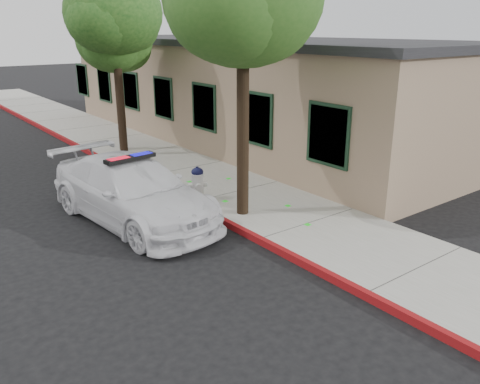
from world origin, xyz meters
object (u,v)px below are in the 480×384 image
street_tree_mid (114,18)px  street_tree_far (116,43)px  clapboard_building (247,90)px  street_tree_near (244,4)px  police_car (133,191)px  fire_hydrant (198,183)px

street_tree_mid → street_tree_far: bearing=66.2°
clapboard_building → street_tree_far: 5.86m
street_tree_near → clapboard_building: bearing=51.4°
street_tree_mid → street_tree_near: bearing=-91.4°
street_tree_mid → clapboard_building: bearing=-0.3°
police_car → street_tree_mid: bearing=60.8°
police_car → street_tree_far: bearing=60.6°
clapboard_building → police_car: size_ratio=3.69×
street_tree_mid → street_tree_far: size_ratio=1.22×
fire_hydrant → street_tree_near: street_tree_near is taller
street_tree_far → police_car: bearing=-112.7°
police_car → street_tree_mid: 7.69m
clapboard_building → street_tree_mid: size_ratio=3.26×
fire_hydrant → street_tree_near: (0.36, -1.58, 4.55)m
police_car → street_tree_far: (2.82, 6.75, 3.31)m
fire_hydrant → street_tree_far: (0.89, 6.73, 3.48)m
clapboard_building → street_tree_near: size_ratio=3.10×
street_tree_near → street_tree_far: bearing=86.4°
fire_hydrant → street_tree_near: size_ratio=0.14×
fire_hydrant → street_tree_far: size_ratio=0.18×
street_tree_near → street_tree_far: street_tree_near is taller
street_tree_mid → street_tree_far: street_tree_mid is taller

